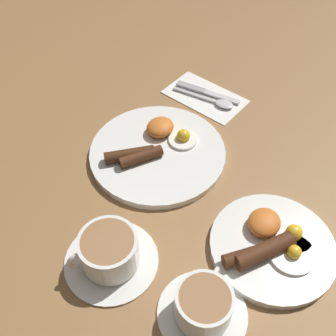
{
  "coord_description": "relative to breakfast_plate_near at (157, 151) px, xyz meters",
  "views": [
    {
      "loc": [
        0.45,
        0.36,
        0.61
      ],
      "look_at": [
        0.03,
        0.05,
        0.03
      ],
      "focal_mm": 42.0,
      "sensor_mm": 36.0,
      "label": 1
    }
  ],
  "objects": [
    {
      "name": "ground_plane",
      "position": [
        0.0,
        0.0,
        -0.01
      ],
      "size": [
        3.0,
        3.0,
        0.0
      ],
      "primitive_type": "plane",
      "color": "olive"
    },
    {
      "name": "breakfast_plate_near",
      "position": [
        0.0,
        0.0,
        0.0
      ],
      "size": [
        0.29,
        0.29,
        0.04
      ],
      "color": "white",
      "rests_on": "ground_plane"
    },
    {
      "name": "breakfast_plate_far",
      "position": [
        0.06,
        0.3,
        0.0
      ],
      "size": [
        0.22,
        0.22,
        0.04
      ],
      "color": "white",
      "rests_on": "ground_plane"
    },
    {
      "name": "teacup_near",
      "position": [
        0.25,
        0.09,
        0.02
      ],
      "size": [
        0.16,
        0.16,
        0.07
      ],
      "color": "white",
      "rests_on": "ground_plane"
    },
    {
      "name": "teacup_far",
      "position": [
        0.23,
        0.26,
        0.02
      ],
      "size": [
        0.14,
        0.14,
        0.06
      ],
      "color": "white",
      "rests_on": "ground_plane"
    },
    {
      "name": "napkin",
      "position": [
        -0.22,
        -0.02,
        -0.01
      ],
      "size": [
        0.12,
        0.2,
        0.01
      ],
      "primitive_type": "cube",
      "rotation": [
        0.0,
        0.0,
        -0.06
      ],
      "color": "white",
      "rests_on": "ground_plane"
    },
    {
      "name": "knife",
      "position": [
        -0.23,
        -0.03,
        -0.0
      ],
      "size": [
        0.04,
        0.17,
        0.01
      ],
      "rotation": [
        0.0,
        0.0,
        1.72
      ],
      "color": "silver",
      "rests_on": "napkin"
    },
    {
      "name": "spoon",
      "position": [
        -0.22,
        0.02,
        -0.0
      ],
      "size": [
        0.04,
        0.16,
        0.01
      ],
      "rotation": [
        0.0,
        0.0,
        1.71
      ],
      "color": "silver",
      "rests_on": "napkin"
    }
  ]
}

